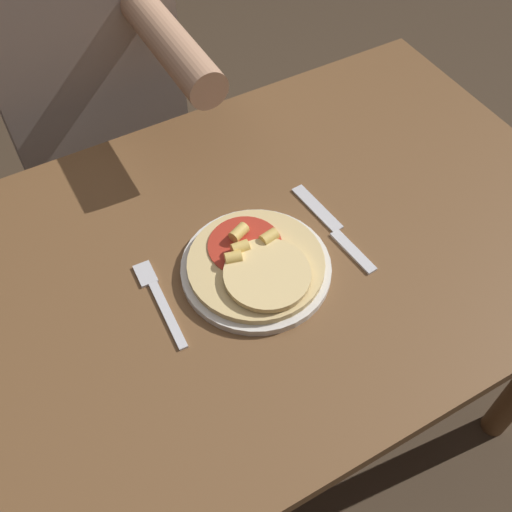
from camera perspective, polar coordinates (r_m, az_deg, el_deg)
ground_plane at (r=1.62m, az=0.54°, el=-15.08°), size 8.00×8.00×0.00m
dining_table at (r=1.09m, az=0.78°, el=-2.89°), size 1.14×0.75×0.72m
plate at (r=0.96m, az=-0.00°, el=-1.20°), size 0.24×0.24×0.01m
pizza at (r=0.94m, az=0.12°, el=-0.76°), size 0.22×0.22×0.04m
fork at (r=0.95m, az=-9.28°, el=-3.93°), size 0.03×0.18×0.00m
knife at (r=1.02m, az=7.46°, el=2.58°), size 0.03×0.22×0.00m
person_diner at (r=1.40m, az=-15.89°, el=15.93°), size 0.38×0.52×1.23m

